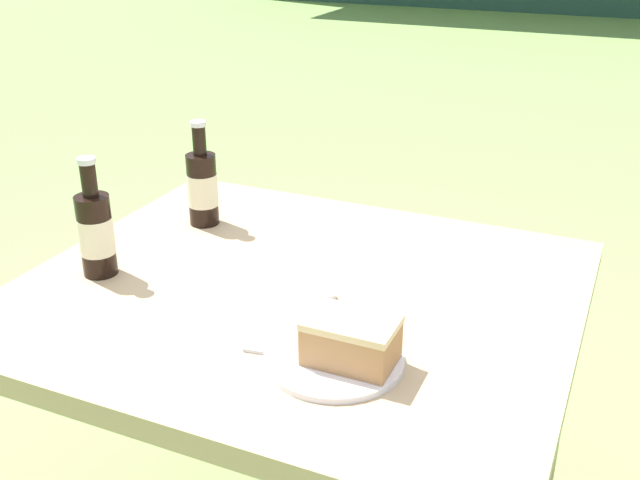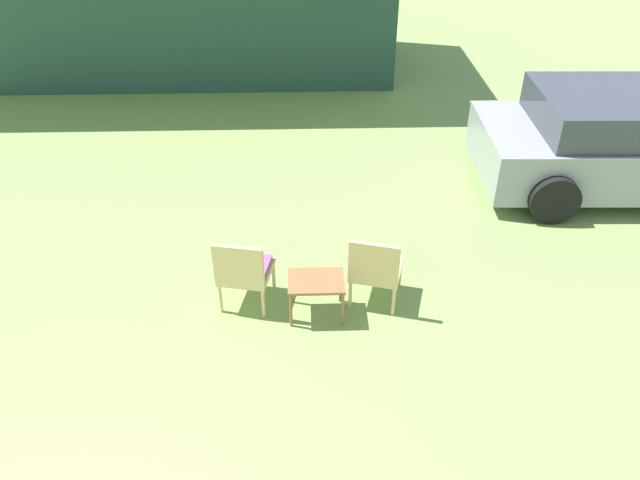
{
  "view_description": "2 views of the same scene",
  "coord_description": "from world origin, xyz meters",
  "px_view_note": "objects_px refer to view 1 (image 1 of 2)",
  "views": [
    {
      "loc": [
        0.51,
        -1.06,
        1.33
      ],
      "look_at": [
        0.0,
        0.1,
        0.76
      ],
      "focal_mm": 42.0,
      "sensor_mm": 36.0,
      "label": 1
    },
    {
      "loc": [
        1.84,
        -1.63,
        4.25
      ],
      "look_at": [
        2.0,
        3.25,
        0.9
      ],
      "focal_mm": 35.0,
      "sensor_mm": 36.0,
      "label": 2
    }
  ],
  "objects_px": {
    "patio_table": "(298,317)",
    "cola_bottle_far": "(96,232)",
    "cake_on_plate": "(345,347)",
    "cola_bottle_near": "(202,186)"
  },
  "relations": [
    {
      "from": "patio_table",
      "to": "cola_bottle_far",
      "type": "xyz_separation_m",
      "value": [
        -0.35,
        -0.1,
        0.14
      ]
    },
    {
      "from": "cake_on_plate",
      "to": "cola_bottle_near",
      "type": "relative_size",
      "value": 0.94
    },
    {
      "from": "patio_table",
      "to": "cola_bottle_near",
      "type": "relative_size",
      "value": 4.34
    },
    {
      "from": "cake_on_plate",
      "to": "cola_bottle_near",
      "type": "height_order",
      "value": "cola_bottle_near"
    },
    {
      "from": "cola_bottle_far",
      "to": "patio_table",
      "type": "bearing_deg",
      "value": 15.41
    },
    {
      "from": "cola_bottle_near",
      "to": "cola_bottle_far",
      "type": "height_order",
      "value": "same"
    },
    {
      "from": "cake_on_plate",
      "to": "cola_bottle_far",
      "type": "xyz_separation_m",
      "value": [
        -0.52,
        0.1,
        0.05
      ]
    },
    {
      "from": "cola_bottle_near",
      "to": "cola_bottle_far",
      "type": "relative_size",
      "value": 1.0
    },
    {
      "from": "patio_table",
      "to": "cola_bottle_near",
      "type": "height_order",
      "value": "cola_bottle_near"
    },
    {
      "from": "cake_on_plate",
      "to": "cola_bottle_near",
      "type": "distance_m",
      "value": 0.61
    }
  ]
}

